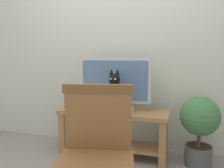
% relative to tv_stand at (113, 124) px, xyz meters
% --- Properties ---
extents(back_wall, '(7.00, 0.12, 2.80)m').
position_rel_tv_stand_xyz_m(back_wall, '(-0.03, 0.38, 1.04)').
color(back_wall, '#B7BCB2').
rests_on(back_wall, ground).
extents(tv_stand, '(1.22, 0.40, 0.52)m').
position_rel_tv_stand_xyz_m(tv_stand, '(0.00, 0.00, 0.00)').
color(tv_stand, olive).
rests_on(tv_stand, ground).
extents(tv, '(0.82, 0.20, 0.59)m').
position_rel_tv_stand_xyz_m(tv, '(0.00, 0.06, 0.48)').
color(tv, '#B7B7BC').
rests_on(tv, tv_stand).
extents(media_box, '(0.36, 0.26, 0.05)m').
position_rel_tv_stand_xyz_m(media_box, '(0.05, -0.09, 0.19)').
color(media_box, '#BCBCC1').
rests_on(media_box, tv_stand).
extents(cat, '(0.23, 0.32, 0.42)m').
position_rel_tv_stand_xyz_m(cat, '(0.05, -0.10, 0.37)').
color(cat, black).
rests_on(cat, media_box).
extents(wooden_chair, '(0.56, 0.56, 0.94)m').
position_rel_tv_stand_xyz_m(wooden_chair, '(0.21, -1.12, 0.20)').
color(wooden_chair, brown).
rests_on(wooden_chair, ground).
extents(book_stack, '(0.22, 0.20, 0.13)m').
position_rel_tv_stand_xyz_m(book_stack, '(-0.45, -0.02, 0.23)').
color(book_stack, beige).
rests_on(book_stack, tv_stand).
extents(potted_plant, '(0.40, 0.40, 0.72)m').
position_rel_tv_stand_xyz_m(potted_plant, '(0.91, 0.01, 0.08)').
color(potted_plant, '#47474C').
rests_on(potted_plant, ground).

